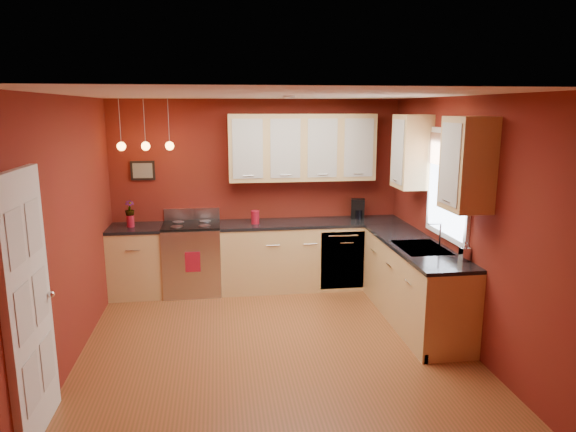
{
  "coord_description": "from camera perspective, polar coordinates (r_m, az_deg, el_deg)",
  "views": [
    {
      "loc": [
        -0.54,
        -5.02,
        2.47
      ],
      "look_at": [
        0.28,
        1.0,
        1.19
      ],
      "focal_mm": 32.0,
      "sensor_mm": 36.0,
      "label": 1
    }
  ],
  "objects": [
    {
      "name": "wall_picture",
      "position": [
        7.22,
        -15.83,
        4.89
      ],
      "size": [
        0.32,
        0.03,
        0.26
      ],
      "primitive_type": "cube",
      "color": "black",
      "rests_on": "wall_back"
    },
    {
      "name": "pendant_lights",
      "position": [
        6.85,
        -15.54,
        7.56
      ],
      "size": [
        0.71,
        0.11,
        0.66
      ],
      "color": "gray",
      "rests_on": "ceiling"
    },
    {
      "name": "counter_back_right",
      "position": [
        7.11,
        2.7,
        -0.75
      ],
      "size": [
        2.54,
        0.62,
        0.04
      ],
      "primitive_type": "cube",
      "color": "black",
      "rests_on": "base_cabinets_back_right"
    },
    {
      "name": "soap_pump",
      "position": [
        5.56,
        19.06,
        -3.7
      ],
      "size": [
        0.1,
        0.1,
        0.2
      ],
      "primitive_type": "imported",
      "rotation": [
        0.0,
        0.0,
        0.08
      ],
      "color": "silver",
      "rests_on": "counter_right"
    },
    {
      "name": "red_vase",
      "position": [
        7.07,
        -17.11,
        -0.54
      ],
      "size": [
        0.1,
        0.1,
        0.15
      ],
      "primitive_type": "cylinder",
      "color": "maroon",
      "rests_on": "counter_back_left"
    },
    {
      "name": "gas_range",
      "position": [
        7.11,
        -10.56,
        -4.58
      ],
      "size": [
        0.76,
        0.64,
        1.11
      ],
      "color": "#B8B8BC",
      "rests_on": "floor"
    },
    {
      "name": "wall_left",
      "position": [
        5.36,
        -23.39,
        -1.77
      ],
      "size": [
        0.02,
        4.2,
        2.6
      ],
      "primitive_type": "cube",
      "color": "maroon",
      "rests_on": "floor"
    },
    {
      "name": "wall_back",
      "position": [
        7.23,
        -3.4,
        2.53
      ],
      "size": [
        4.0,
        0.02,
        2.6
      ],
      "primitive_type": "cube",
      "color": "maroon",
      "rests_on": "floor"
    },
    {
      "name": "window",
      "position": [
        5.94,
        17.4,
        3.74
      ],
      "size": [
        0.06,
        1.02,
        1.22
      ],
      "color": "white",
      "rests_on": "wall_right"
    },
    {
      "name": "counter_right",
      "position": [
        6.11,
        14.03,
        -3.21
      ],
      "size": [
        0.62,
        2.1,
        0.04
      ],
      "primitive_type": "cube",
      "color": "black",
      "rests_on": "base_cabinets_right"
    },
    {
      "name": "dish_towel",
      "position": [
        6.79,
        -10.54,
        -5.05
      ],
      "size": [
        0.19,
        0.01,
        0.27
      ],
      "primitive_type": "cube",
      "color": "maroon",
      "rests_on": "gas_range"
    },
    {
      "name": "upper_cabinets_right",
      "position": [
        5.87,
        16.13,
        6.3
      ],
      "size": [
        0.35,
        1.95,
        0.9
      ],
      "primitive_type": "cube",
      "color": "tan",
      "rests_on": "wall_right"
    },
    {
      "name": "dishwasher_front",
      "position": [
        7.03,
        6.07,
        -4.91
      ],
      "size": [
        0.6,
        0.02,
        0.8
      ],
      "primitive_type": "cube",
      "color": "#B8B8BC",
      "rests_on": "base_cabinets_back_right"
    },
    {
      "name": "wall_right",
      "position": [
        5.75,
        18.65,
        -0.53
      ],
      "size": [
        0.02,
        4.2,
        2.6
      ],
      "primitive_type": "cube",
      "color": "maroon",
      "rests_on": "floor"
    },
    {
      "name": "counter_back_left",
      "position": [
        7.08,
        -16.61,
        -1.29
      ],
      "size": [
        0.7,
        0.62,
        0.04
      ],
      "primitive_type": "cube",
      "color": "black",
      "rests_on": "base_cabinets_back_left"
    },
    {
      "name": "base_cabinets_back_right",
      "position": [
        7.23,
        2.67,
        -4.39
      ],
      "size": [
        2.54,
        0.6,
        0.9
      ],
      "primitive_type": "cube",
      "color": "tan",
      "rests_on": "floor"
    },
    {
      "name": "base_cabinets_back_left",
      "position": [
        7.2,
        -16.38,
        -4.94
      ],
      "size": [
        0.7,
        0.6,
        0.9
      ],
      "primitive_type": "cube",
      "color": "tan",
      "rests_on": "floor"
    },
    {
      "name": "red_canister",
      "position": [
        6.95,
        -3.67,
        -0.13
      ],
      "size": [
        0.12,
        0.12,
        0.18
      ],
      "color": "maroon",
      "rests_on": "counter_back_right"
    },
    {
      "name": "coffee_maker",
      "position": [
        7.35,
        7.78,
        0.74
      ],
      "size": [
        0.22,
        0.22,
        0.27
      ],
      "rotation": [
        0.0,
        0.0,
        -0.25
      ],
      "color": "black",
      "rests_on": "counter_back_right"
    },
    {
      "name": "ceiling",
      "position": [
        5.05,
        -1.68,
        13.32
      ],
      "size": [
        4.0,
        4.2,
        0.02
      ],
      "primitive_type": "cube",
      "color": "white",
      "rests_on": "wall_back"
    },
    {
      "name": "base_cabinets_right",
      "position": [
        6.25,
        13.81,
        -7.37
      ],
      "size": [
        0.6,
        2.1,
        0.9
      ],
      "primitive_type": "cube",
      "color": "tan",
      "rests_on": "floor"
    },
    {
      "name": "floor",
      "position": [
        5.62,
        -1.52,
        -14.23
      ],
      "size": [
        4.2,
        4.2,
        0.0
      ],
      "primitive_type": "plane",
      "color": "brown",
      "rests_on": "ground"
    },
    {
      "name": "door_left_wall",
      "position": [
        4.33,
        -26.88,
        -9.01
      ],
      "size": [
        0.12,
        0.82,
        2.05
      ],
      "color": "white",
      "rests_on": "floor"
    },
    {
      "name": "flowers",
      "position": [
        7.03,
        -17.19,
        0.77
      ],
      "size": [
        0.16,
        0.16,
        0.22
      ],
      "primitive_type": "imported",
      "rotation": [
        0.0,
        0.0,
        0.37
      ],
      "color": "maroon",
      "rests_on": "red_vase"
    },
    {
      "name": "wall_front",
      "position": [
        3.19,
        2.56,
        -9.7
      ],
      "size": [
        4.0,
        0.02,
        2.6
      ],
      "primitive_type": "cube",
      "color": "maroon",
      "rests_on": "floor"
    },
    {
      "name": "sink",
      "position": [
        5.98,
        14.57,
        -3.62
      ],
      "size": [
        0.5,
        0.7,
        0.33
      ],
      "color": "gray",
      "rests_on": "counter_right"
    },
    {
      "name": "upper_cabinets_back",
      "position": [
        7.06,
        1.55,
        7.63
      ],
      "size": [
        2.0,
        0.35,
        0.9
      ],
      "primitive_type": "cube",
      "color": "tan",
      "rests_on": "wall_back"
    }
  ]
}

